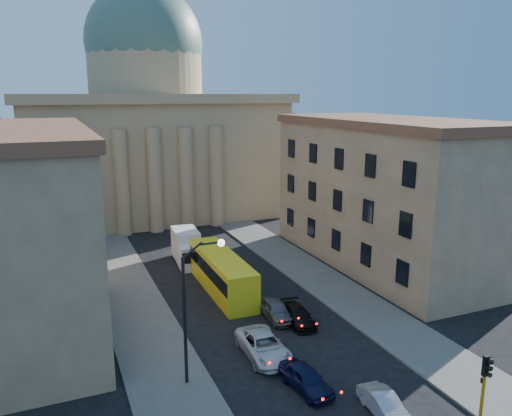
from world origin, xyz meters
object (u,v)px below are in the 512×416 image
Objects in this scene: box_truck at (187,248)px; city_bus at (221,272)px; street_lamp at (193,301)px; car_left_near at (306,379)px; car_right_near at (384,405)px; traffic_light at (484,387)px.

city_bus is at bearing -80.56° from box_truck.
car_left_near is at bearing -29.05° from street_lamp.
street_lamp is 2.14× the size of car_left_near.
car_right_near is at bearing -82.56° from city_bus.
car_right_near is at bearing -39.29° from street_lamp.
box_truck is (5.37, 21.52, -3.72)m from street_lamp.
traffic_light is 32.28m from box_truck.
traffic_light is 16.06m from street_lamp.
street_lamp reaches higher than city_bus.
traffic_light is 0.70× the size of box_truck.
city_bus is (-6.10, 23.07, -0.82)m from traffic_light.
car_left_near is 0.67× the size of box_truck.
city_bus is at bearing 104.81° from traffic_light.
car_right_near is 28.71m from box_truck.
traffic_light is 1.04× the size of car_left_near.
street_lamp is at bearing 140.82° from traffic_light.
car_left_near is at bearing -84.97° from box_truck.
street_lamp reaches higher than car_right_near.
street_lamp is 2.34× the size of car_right_near.
car_right_near is at bearing 141.07° from traffic_light.
box_truck is (-0.80, 8.45, -0.20)m from city_bus.
city_bus is 1.90× the size of box_truck.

